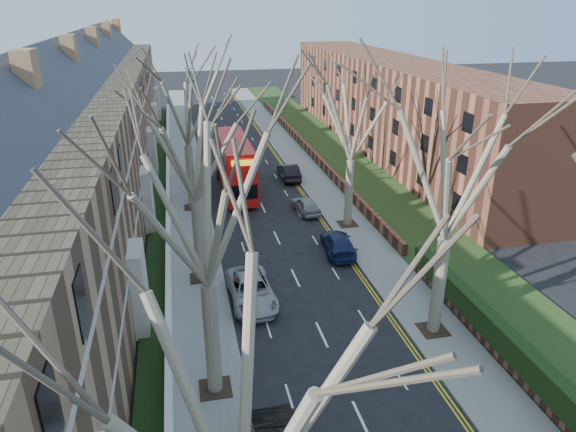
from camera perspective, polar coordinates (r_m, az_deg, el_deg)
pavement_left at (r=53.51m, az=-11.36°, el=5.14°), size 3.00×102.00×0.12m
pavement_right at (r=54.92m, az=1.29°, el=6.04°), size 3.00×102.00×0.12m
terrace_left at (r=44.93m, az=-21.44°, el=7.91°), size 9.70×78.00×13.60m
flats_right at (r=61.03m, az=11.19°, el=12.08°), size 13.97×54.00×10.00m
wall_hedge_right at (r=24.79m, az=26.91°, el=-16.62°), size 0.70×24.00×1.80m
front_wall_left at (r=45.75m, az=-13.16°, el=2.69°), size 0.30×78.00×1.00m
grass_verge_right at (r=56.08m, az=5.80°, el=6.38°), size 6.00×102.00×0.06m
tree_left_near at (r=10.69m, az=-6.04°, el=-17.75°), size 9.80×9.80×13.73m
tree_left_mid at (r=19.20m, az=-9.60°, el=3.29°), size 10.50×10.50×14.71m
tree_left_far at (r=28.90m, az=-10.74°, el=9.14°), size 10.15×10.15×14.22m
tree_left_dist at (r=40.62m, az=-11.48°, el=13.40°), size 10.50×10.50×14.71m
tree_right_mid at (r=24.29m, az=18.16°, el=6.60°), size 10.50×10.50×14.71m
tree_right_far at (r=36.79m, az=7.27°, el=12.23°), size 10.15×10.15×14.22m
double_decker_bus at (r=46.15m, az=-5.89°, el=5.51°), size 2.81×11.01×4.60m
car_left_far at (r=29.42m, az=-4.09°, el=-8.24°), size 2.60×5.32×1.45m
car_right_near at (r=35.03m, az=5.59°, el=-3.04°), size 2.34×4.79×1.34m
car_right_mid at (r=41.47m, az=1.99°, el=1.23°), size 1.89×3.94×1.30m
car_right_far at (r=49.40m, az=0.10°, el=4.95°), size 1.62×4.53×1.49m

